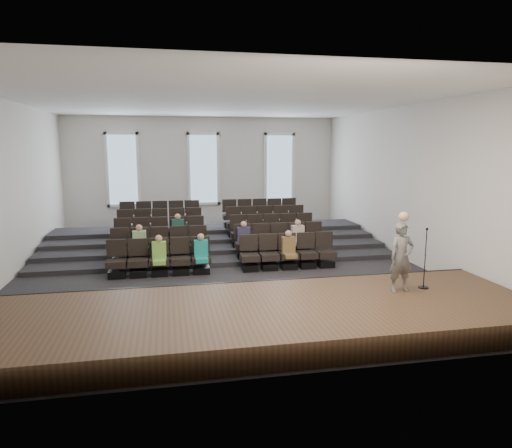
{
  "coord_description": "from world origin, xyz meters",
  "views": [
    {
      "loc": [
        -1.66,
        -13.68,
        3.68
      ],
      "look_at": [
        1.13,
        0.5,
        1.23
      ],
      "focal_mm": 32.0,
      "sensor_mm": 36.0,
      "label": 1
    }
  ],
  "objects": [
    {
      "name": "mic_stand",
      "position": [
        4.03,
        -4.59,
        0.92
      ],
      "size": [
        0.23,
        0.23,
        1.4
      ],
      "color": "black",
      "rests_on": "stage"
    },
    {
      "name": "audience",
      "position": [
        -0.19,
        0.15,
        0.79
      ],
      "size": [
        5.45,
        2.64,
        1.1
      ],
      "color": "#7EB749",
      "rests_on": "seating_rows"
    },
    {
      "name": "speaker",
      "position": [
        3.39,
        -4.69,
        1.27
      ],
      "size": [
        0.58,
        0.39,
        1.55
      ],
      "primitive_type": "imported",
      "rotation": [
        0.0,
        0.0,
        0.04
      ],
      "color": "#5B5956",
      "rests_on": "stage"
    },
    {
      "name": "ground",
      "position": [
        0.0,
        0.0,
        0.0
      ],
      "size": [
        14.0,
        14.0,
        0.0
      ],
      "primitive_type": "plane",
      "color": "black",
      "rests_on": "ground"
    },
    {
      "name": "ceiling",
      "position": [
        0.0,
        0.0,
        5.01
      ],
      "size": [
        12.0,
        14.0,
        0.02
      ],
      "primitive_type": "cube",
      "color": "white",
      "rests_on": "ground"
    },
    {
      "name": "stage",
      "position": [
        0.0,
        -5.1,
        0.25
      ],
      "size": [
        11.8,
        3.6,
        0.5
      ],
      "primitive_type": "cube",
      "color": "#48341F",
      "rests_on": "ground"
    },
    {
      "name": "wall_left",
      "position": [
        -6.02,
        0.0,
        2.5
      ],
      "size": [
        0.04,
        14.0,
        5.0
      ],
      "primitive_type": "cube",
      "color": "silver",
      "rests_on": "ground"
    },
    {
      "name": "windows",
      "position": [
        0.0,
        6.95,
        2.7
      ],
      "size": [
        8.44,
        0.1,
        3.24
      ],
      "color": "white",
      "rests_on": "wall_back"
    },
    {
      "name": "wall_back",
      "position": [
        0.0,
        7.02,
        2.5
      ],
      "size": [
        12.0,
        0.04,
        5.0
      ],
      "primitive_type": "cube",
      "color": "silver",
      "rests_on": "ground"
    },
    {
      "name": "risers",
      "position": [
        0.0,
        3.17,
        0.2
      ],
      "size": [
        11.8,
        4.8,
        0.6
      ],
      "color": "black",
      "rests_on": "ground"
    },
    {
      "name": "wall_right",
      "position": [
        6.02,
        0.0,
        2.5
      ],
      "size": [
        0.04,
        14.0,
        5.0
      ],
      "primitive_type": "cube",
      "color": "silver",
      "rests_on": "ground"
    },
    {
      "name": "stage_lip",
      "position": [
        0.0,
        -3.33,
        0.25
      ],
      "size": [
        11.8,
        0.06,
        0.52
      ],
      "primitive_type": "cube",
      "color": "black",
      "rests_on": "ground"
    },
    {
      "name": "wall_front",
      "position": [
        0.0,
        -7.02,
        2.5
      ],
      "size": [
        12.0,
        0.04,
        5.0
      ],
      "primitive_type": "cube",
      "color": "silver",
      "rests_on": "ground"
    },
    {
      "name": "seating_rows",
      "position": [
        -0.0,
        1.54,
        0.68
      ],
      "size": [
        6.8,
        4.7,
        1.67
      ],
      "color": "black",
      "rests_on": "ground"
    }
  ]
}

